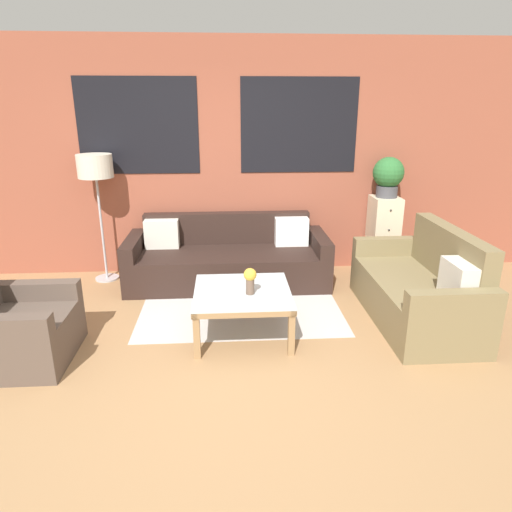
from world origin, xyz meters
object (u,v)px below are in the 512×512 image
at_px(floor_lamp, 95,172).
at_px(flower_vase, 250,279).
at_px(couch_dark, 228,260).
at_px(coffee_table, 242,297).
at_px(settee_vintage, 420,290).
at_px(armchair_corner, 16,329).
at_px(drawer_cabinet, 383,235).
at_px(potted_plant, 388,175).

height_order(floor_lamp, flower_vase, floor_lamp).
bearing_deg(couch_dark, coffee_table, -84.74).
relative_size(couch_dark, coffee_table, 2.68).
height_order(settee_vintage, armchair_corner, settee_vintage).
height_order(settee_vintage, drawer_cabinet, drawer_cabinet).
bearing_deg(potted_plant, drawer_cabinet, -90.00).
bearing_deg(couch_dark, drawer_cabinet, 6.36).
bearing_deg(armchair_corner, flower_vase, 7.05).
bearing_deg(coffee_table, potted_plant, 40.48).
bearing_deg(couch_dark, flower_vase, -82.34).
bearing_deg(armchair_corner, potted_plant, 26.82).
bearing_deg(flower_vase, drawer_cabinet, 42.95).
distance_m(armchair_corner, potted_plant, 4.27).
bearing_deg(potted_plant, floor_lamp, -179.50).
relative_size(settee_vintage, armchair_corner, 2.01).
height_order(drawer_cabinet, flower_vase, drawer_cabinet).
bearing_deg(couch_dark, potted_plant, 6.36).
bearing_deg(settee_vintage, drawer_cabinet, 87.01).
xyz_separation_m(couch_dark, floor_lamp, (-1.49, 0.19, 1.04)).
xyz_separation_m(drawer_cabinet, flower_vase, (-1.76, -1.63, 0.10)).
height_order(couch_dark, drawer_cabinet, drawer_cabinet).
xyz_separation_m(armchair_corner, floor_lamp, (0.28, 1.85, 1.04)).
bearing_deg(flower_vase, floor_lamp, 136.31).
distance_m(armchair_corner, coffee_table, 1.92).
distance_m(settee_vintage, flower_vase, 1.73).
bearing_deg(armchair_corner, coffee_table, 9.64).
bearing_deg(couch_dark, floor_lamp, 172.85).
bearing_deg(armchair_corner, settee_vintage, 8.04).
height_order(couch_dark, coffee_table, couch_dark).
distance_m(drawer_cabinet, flower_vase, 2.40).
relative_size(settee_vintage, floor_lamp, 1.12).
xyz_separation_m(settee_vintage, potted_plant, (0.07, 1.36, 0.92)).
bearing_deg(flower_vase, couch_dark, 97.66).
distance_m(potted_plant, flower_vase, 2.49).
bearing_deg(coffee_table, armchair_corner, -170.36).
bearing_deg(drawer_cabinet, flower_vase, -137.05).
distance_m(couch_dark, floor_lamp, 1.82).
height_order(armchair_corner, potted_plant, potted_plant).
distance_m(settee_vintage, drawer_cabinet, 1.38).
bearing_deg(flower_vase, coffee_table, 130.47).
relative_size(armchair_corner, drawer_cabinet, 0.87).
bearing_deg(armchair_corner, drawer_cabinet, 26.82).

